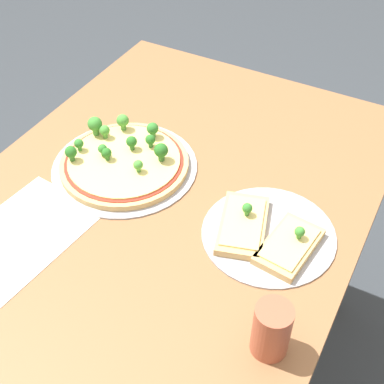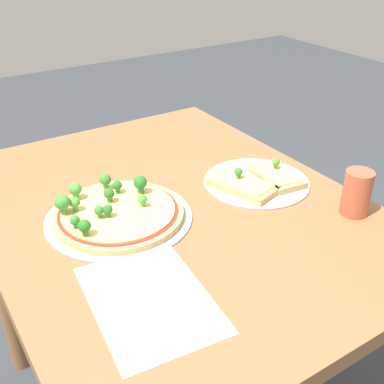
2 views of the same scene
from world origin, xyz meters
TOP-DOWN VIEW (x-y plane):
  - dining_table at (0.00, 0.00)m, footprint 1.04×0.81m
  - pizza_tray_whole at (0.01, 0.13)m, footprint 0.32×0.32m
  - pizza_tray_slice at (-0.03, -0.23)m, footprint 0.26×0.26m
  - drinking_cup at (-0.25, -0.33)m, footprint 0.06×0.06m
  - paper_menu at (-0.25, 0.19)m, footprint 0.30×0.22m

SIDE VIEW (x-z plane):
  - dining_table at x=0.00m, z-range 0.27..1.03m
  - paper_menu at x=-0.25m, z-range 0.77..0.77m
  - pizza_tray_slice at x=-0.03m, z-range 0.75..0.80m
  - pizza_tray_whole at x=0.01m, z-range 0.75..0.82m
  - drinking_cup at x=-0.25m, z-range 0.77..0.87m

